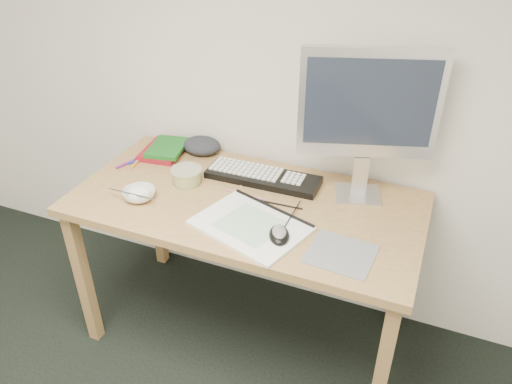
{
  "coord_description": "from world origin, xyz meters",
  "views": [
    {
      "loc": [
        0.92,
        -0.1,
        1.85
      ],
      "look_at": [
        0.31,
        1.39,
        0.83
      ],
      "focal_mm": 35.0,
      "sensor_mm": 36.0,
      "label": 1
    }
  ],
  "objects_px": {
    "sketchpad": "(251,225)",
    "keyboard": "(263,177)",
    "rice_bowl": "(139,195)",
    "desk": "(246,217)",
    "monitor": "(369,108)"
  },
  "relations": [
    {
      "from": "sketchpad",
      "to": "keyboard",
      "type": "distance_m",
      "value": 0.34
    },
    {
      "from": "sketchpad",
      "to": "rice_bowl",
      "type": "bearing_deg",
      "value": -162.49
    },
    {
      "from": "sketchpad",
      "to": "keyboard",
      "type": "xyz_separation_m",
      "value": [
        -0.08,
        0.33,
        0.01
      ]
    },
    {
      "from": "sketchpad",
      "to": "keyboard",
      "type": "bearing_deg",
      "value": 121.93
    },
    {
      "from": "desk",
      "to": "rice_bowl",
      "type": "height_order",
      "value": "rice_bowl"
    },
    {
      "from": "keyboard",
      "to": "desk",
      "type": "bearing_deg",
      "value": -92.9
    },
    {
      "from": "keyboard",
      "to": "rice_bowl",
      "type": "height_order",
      "value": "rice_bowl"
    },
    {
      "from": "sketchpad",
      "to": "monitor",
      "type": "height_order",
      "value": "monitor"
    },
    {
      "from": "desk",
      "to": "rice_bowl",
      "type": "xyz_separation_m",
      "value": [
        -0.4,
        -0.15,
        0.1
      ]
    },
    {
      "from": "desk",
      "to": "monitor",
      "type": "distance_m",
      "value": 0.65
    },
    {
      "from": "desk",
      "to": "sketchpad",
      "type": "relative_size",
      "value": 3.51
    },
    {
      "from": "desk",
      "to": "monitor",
      "type": "relative_size",
      "value": 2.31
    },
    {
      "from": "monitor",
      "to": "rice_bowl",
      "type": "distance_m",
      "value": 0.95
    },
    {
      "from": "monitor",
      "to": "keyboard",
      "type": "bearing_deg",
      "value": 168.06
    },
    {
      "from": "desk",
      "to": "monitor",
      "type": "bearing_deg",
      "value": 27.4
    }
  ]
}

